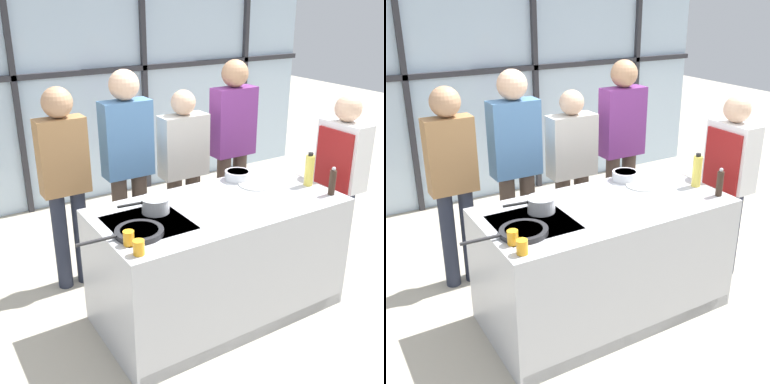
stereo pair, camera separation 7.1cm
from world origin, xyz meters
TOP-DOWN VIEW (x-y plane):
  - ground_plane at (0.00, 0.00)m, footprint 18.00×18.00m
  - back_window_wall at (0.00, 2.77)m, footprint 6.40×0.10m
  - demo_island at (-0.00, -0.00)m, footprint 1.86×0.91m
  - chef at (1.28, 0.02)m, footprint 0.23×0.44m
  - spectator_far_left at (-0.83, 0.98)m, footprint 0.39×0.24m
  - spectator_center_left at (-0.28, 0.98)m, footprint 0.42×0.25m
  - spectator_center_right at (0.28, 0.98)m, footprint 0.45×0.22m
  - spectator_far_right at (0.83, 0.98)m, footprint 0.43×0.25m
  - frying_pan at (-0.72, -0.12)m, footprint 0.57×0.32m
  - saucepan at (-0.47, 0.13)m, footprint 0.38×0.20m
  - white_plate at (0.46, 0.16)m, footprint 0.28×0.28m
  - mixing_bowl at (0.42, 0.34)m, footprint 0.22×0.22m
  - oil_bottle at (0.83, -0.06)m, footprint 0.07×0.07m
  - pepper_grinder at (0.84, -0.30)m, footprint 0.05×0.05m
  - juice_glass_near at (-0.83, -0.36)m, footprint 0.07×0.07m
  - juice_glass_far at (-0.83, -0.22)m, footprint 0.07×0.07m

SIDE VIEW (x-z plane):
  - ground_plane at x=0.00m, z-range 0.00..0.00m
  - demo_island at x=0.00m, z-range 0.00..0.93m
  - spectator_center_right at x=0.28m, z-range 0.10..1.68m
  - chef at x=1.28m, z-range 0.10..1.70m
  - white_plate at x=0.46m, z-range 0.93..0.94m
  - frying_pan at x=-0.72m, z-range 0.93..0.97m
  - mixing_bowl at x=0.42m, z-range 0.93..1.01m
  - juice_glass_near at x=-0.83m, z-range 0.93..1.02m
  - juice_glass_far at x=-0.83m, z-range 0.93..1.02m
  - saucepan at x=-0.47m, z-range 0.93..1.04m
  - spectator_far_left at x=-0.83m, z-range 0.14..1.86m
  - pepper_grinder at x=0.84m, z-range 0.92..1.14m
  - spectator_center_left at x=-0.28m, z-range 0.14..1.95m
  - spectator_far_right at x=0.83m, z-range 0.14..1.95m
  - oil_bottle at x=0.83m, z-range 0.92..1.19m
  - back_window_wall at x=0.00m, z-range 0.00..2.80m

